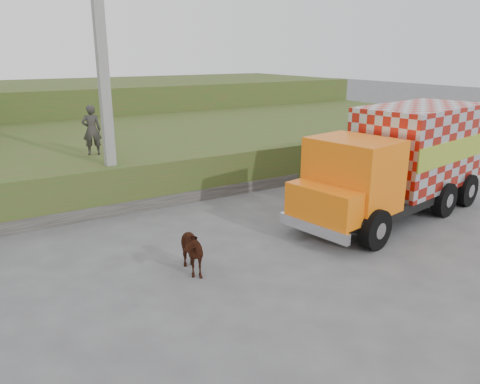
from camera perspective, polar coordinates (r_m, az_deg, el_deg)
ground at (r=12.01m, az=-3.93°, el=-7.47°), size 120.00×120.00×0.00m
embankment at (r=20.79m, az=-16.96°, el=4.44°), size 40.00×12.00×1.50m
embankment_far at (r=32.32m, az=-22.73°, el=9.39°), size 40.00×12.00×3.00m
retaining_strip at (r=15.03m, az=-18.31°, el=-2.44°), size 16.00×0.50×0.40m
utility_pole at (r=14.92m, az=-16.27°, el=12.85°), size 1.20×0.30×8.00m
cargo_truck at (r=15.26m, az=19.05°, el=3.67°), size 7.73×3.68×3.32m
cow at (r=10.86m, az=-6.42°, el=-7.00°), size 0.73×1.39×1.13m
pedestrian at (r=16.87m, az=-17.63°, el=7.22°), size 0.69×0.52×1.71m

